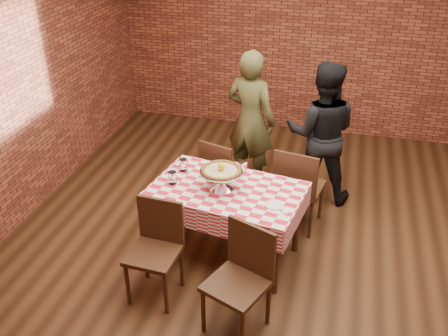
{
  "coord_description": "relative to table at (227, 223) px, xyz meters",
  "views": [
    {
      "loc": [
        0.45,
        -3.85,
        3.18
      ],
      "look_at": [
        -0.54,
        -0.0,
        0.92
      ],
      "focal_mm": 40.25,
      "sensor_mm": 36.0,
      "label": 1
    }
  ],
  "objects": [
    {
      "name": "back_wall",
      "position": [
        0.48,
        3.09,
        1.08
      ],
      "size": [
        5.5,
        0.0,
        5.5
      ],
      "primitive_type": "plane",
      "rotation": [
        1.57,
        0.0,
        0.0
      ],
      "color": "maroon",
      "rests_on": "ground"
    },
    {
      "name": "water_glass_left",
      "position": [
        -0.51,
        -0.04,
        0.44
      ],
      "size": [
        0.09,
        0.09,
        0.12
      ],
      "primitive_type": "cylinder",
      "rotation": [
        0.0,
        0.0,
        -0.16
      ],
      "color": "white",
      "rests_on": "tablecloth"
    },
    {
      "name": "chair_far_right",
      "position": [
        0.6,
        0.69,
        0.09
      ],
      "size": [
        0.53,
        0.53,
        0.93
      ],
      "primitive_type": null,
      "rotation": [
        0.0,
        0.0,
        2.95
      ],
      "color": "#412617",
      "rests_on": "ground"
    },
    {
      "name": "pizza_stand",
      "position": [
        -0.05,
        -0.01,
        0.47
      ],
      "size": [
        0.43,
        0.43,
        0.18
      ],
      "primitive_type": null,
      "rotation": [
        0.0,
        0.0,
        0.09
      ],
      "color": "silver",
      "rests_on": "tablecloth"
    },
    {
      "name": "sweetener_packet_a",
      "position": [
        0.54,
        -0.29,
        0.39
      ],
      "size": [
        0.06,
        0.05,
        0.0
      ],
      "primitive_type": "cube",
      "rotation": [
        0.0,
        0.0,
        0.29
      ],
      "color": "white",
      "rests_on": "tablecloth"
    },
    {
      "name": "condiment_caddy",
      "position": [
        0.06,
        0.3,
        0.45
      ],
      "size": [
        0.11,
        0.11,
        0.13
      ],
      "primitive_type": "cube",
      "rotation": [
        0.0,
        0.0,
        -0.58
      ],
      "color": "silver",
      "rests_on": "tablecloth"
    },
    {
      "name": "side_plate",
      "position": [
        0.46,
        -0.17,
        0.39
      ],
      "size": [
        0.19,
        0.19,
        0.01
      ],
      "primitive_type": "cylinder",
      "rotation": [
        0.0,
        0.0,
        -0.16
      ],
      "color": "white",
      "rests_on": "tablecloth"
    },
    {
      "name": "tablecloth",
      "position": [
        0.0,
        0.0,
        0.27
      ],
      "size": [
        1.5,
        1.06,
        0.23
      ],
      "primitive_type": null,
      "rotation": [
        0.0,
        0.0,
        -0.16
      ],
      "color": "red",
      "rests_on": "table"
    },
    {
      "name": "table",
      "position": [
        0.0,
        0.0,
        0.0
      ],
      "size": [
        1.46,
        1.01,
        0.75
      ],
      "primitive_type": "cube",
      "rotation": [
        0.0,
        0.0,
        -0.16
      ],
      "color": "#412617",
      "rests_on": "ground"
    },
    {
      "name": "water_glass_right",
      "position": [
        -0.49,
        0.22,
        0.44
      ],
      "size": [
        0.09,
        0.09,
        0.12
      ],
      "primitive_type": "cylinder",
      "rotation": [
        0.0,
        0.0,
        -0.16
      ],
      "color": "white",
      "rests_on": "tablecloth"
    },
    {
      "name": "diner_olive",
      "position": [
        -0.08,
        1.41,
        0.44
      ],
      "size": [
        0.68,
        0.55,
        1.64
      ],
      "primitive_type": "imported",
      "rotation": [
        0.0,
        0.0,
        2.85
      ],
      "color": "#484A26",
      "rests_on": "ground"
    },
    {
      "name": "chair_near_right",
      "position": [
        0.3,
        -0.89,
        0.08
      ],
      "size": [
        0.57,
        0.57,
        0.92
      ],
      "primitive_type": null,
      "rotation": [
        0.0,
        0.0,
        -0.39
      ],
      "color": "#412617",
      "rests_on": "ground"
    },
    {
      "name": "diner_black",
      "position": [
        0.74,
        1.28,
        0.43
      ],
      "size": [
        0.81,
        0.65,
        1.61
      ],
      "primitive_type": "imported",
      "rotation": [
        0.0,
        0.0,
        3.19
      ],
      "color": "black",
      "rests_on": "ground"
    },
    {
      "name": "chair_far_left",
      "position": [
        -0.22,
        0.77,
        0.06
      ],
      "size": [
        0.49,
        0.49,
        0.87
      ],
      "primitive_type": null,
      "rotation": [
        0.0,
        0.0,
        2.84
      ],
      "color": "#412617",
      "rests_on": "ground"
    },
    {
      "name": "chair_near_left",
      "position": [
        -0.47,
        -0.7,
        0.07
      ],
      "size": [
        0.44,
        0.44,
        0.89
      ],
      "primitive_type": null,
      "rotation": [
        0.0,
        0.0,
        -0.06
      ],
      "color": "#412617",
      "rests_on": "ground"
    },
    {
      "name": "ground",
      "position": [
        0.48,
        0.09,
        -0.38
      ],
      "size": [
        6.0,
        6.0,
        0.0
      ],
      "primitive_type": "plane",
      "color": "black",
      "rests_on": "ground"
    },
    {
      "name": "sweetener_packet_b",
      "position": [
        0.57,
        -0.25,
        0.39
      ],
      "size": [
        0.06,
        0.05,
        0.0
      ],
      "primitive_type": "cube",
      "rotation": [
        0.0,
        0.0,
        -0.36
      ],
      "color": "white",
      "rests_on": "tablecloth"
    },
    {
      "name": "lemon",
      "position": [
        -0.05,
        -0.01,
        0.61
      ],
      "size": [
        0.07,
        0.07,
        0.08
      ],
      "primitive_type": "ellipsoid",
      "rotation": [
        0.0,
        0.0,
        0.09
      ],
      "color": "yellow",
      "rests_on": "pizza"
    },
    {
      "name": "pizza",
      "position": [
        -0.05,
        -0.01,
        0.57
      ],
      "size": [
        0.39,
        0.39,
        0.03
      ],
      "primitive_type": "cylinder",
      "rotation": [
        0.0,
        0.0,
        0.09
      ],
      "color": "beige",
      "rests_on": "pizza_stand"
    }
  ]
}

